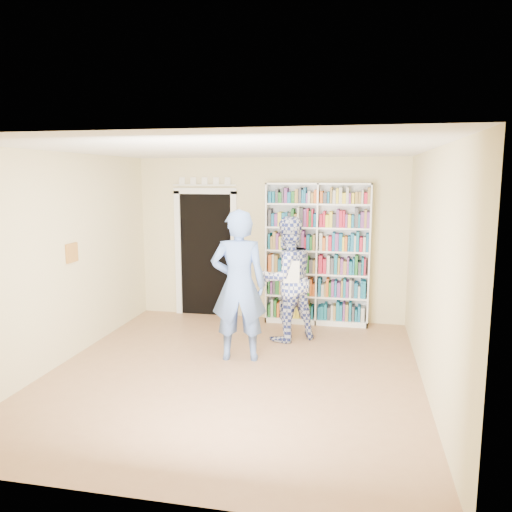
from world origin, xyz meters
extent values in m
plane|color=#996A4A|center=(0.00, 0.00, 0.00)|extent=(5.00, 5.00, 0.00)
plane|color=white|center=(0.00, 0.00, 2.70)|extent=(5.00, 5.00, 0.00)
plane|color=beige|center=(0.00, 2.50, 1.35)|extent=(4.50, 0.00, 4.50)
plane|color=beige|center=(-2.25, 0.00, 1.35)|extent=(0.00, 5.00, 5.00)
plane|color=beige|center=(2.25, 0.00, 1.35)|extent=(0.00, 5.00, 5.00)
cube|color=white|center=(0.82, 2.34, 1.15)|extent=(1.67, 0.31, 2.29)
cube|color=white|center=(0.82, 2.34, 1.15)|extent=(0.03, 0.31, 2.29)
cube|color=black|center=(-1.10, 2.48, 1.05)|extent=(0.90, 0.03, 2.10)
cube|color=white|center=(-1.60, 2.47, 1.05)|extent=(0.10, 0.06, 2.20)
cube|color=white|center=(-0.60, 2.47, 1.05)|extent=(0.10, 0.06, 2.20)
cube|color=white|center=(-1.10, 2.47, 2.15)|extent=(1.10, 0.06, 0.10)
cube|color=white|center=(-1.10, 2.46, 2.25)|extent=(1.10, 0.08, 0.02)
cube|color=brown|center=(-2.23, 0.20, 1.40)|extent=(0.03, 0.25, 0.25)
imported|color=#5474BB|center=(-0.05, 0.50, 0.99)|extent=(0.79, 0.59, 1.98)
imported|color=navy|center=(0.45, 1.41, 0.91)|extent=(1.12, 1.09, 1.83)
cube|color=white|center=(0.56, 1.15, 1.07)|extent=(0.22, 0.06, 0.32)
camera|label=1|loc=(1.43, -5.66, 2.39)|focal=35.00mm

